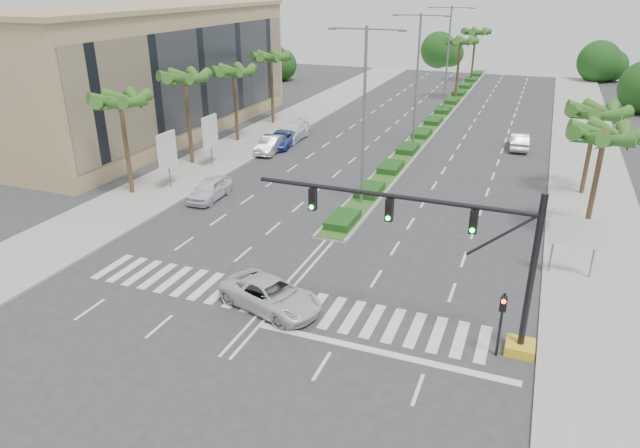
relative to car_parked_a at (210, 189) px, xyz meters
The scene contains 28 objects.
ground 15.40m from the car_parked_a, 46.60° to the right, with size 160.00×160.00×0.00m, color #333335.
footpath_right 27.25m from the car_parked_a, 18.90° to the left, with size 6.00×120.00×0.15m, color gray.
footpath_left 9.99m from the car_parked_a, 117.69° to the left, with size 6.00×120.00×0.15m, color gray.
median 35.44m from the car_parked_a, 72.65° to the left, with size 2.20×75.00×0.20m, color gray.
median_grass 35.44m from the car_parked_a, 72.65° to the left, with size 1.80×75.00×0.04m, color #2F551D.
building 22.03m from the car_parked_a, 136.15° to the left, with size 12.00×36.00×12.00m, color tan.
signal_gantry 22.93m from the car_parked_a, 29.40° to the right, with size 12.60×1.20×7.20m.
pedestrian_signal 24.30m from the car_parked_a, 29.25° to the right, with size 0.28×0.36×3.00m.
direction_sign 24.34m from the car_parked_a, ahead, with size 2.70×0.11×3.40m.
billboard_near 4.58m from the car_parked_a, 168.18° to the left, with size 0.18×2.10×4.35m.
billboard_far 8.18m from the car_parked_a, 119.95° to the left, with size 0.18×2.10×4.35m.
palm_left_near 8.47m from the car_parked_a, 168.77° to the right, with size 4.57×4.68×7.55m.
palm_left_mid 11.03m from the car_parked_a, 131.00° to the left, with size 4.57×4.68×7.95m.
palm_left_far 16.96m from the car_parked_a, 111.81° to the left, with size 4.57×4.68×7.35m.
palm_left_end 24.36m from the car_parked_a, 104.57° to the left, with size 4.57×4.68×7.75m.
palm_right_near 25.81m from the car_parked_a, ahead, with size 4.57×4.68×7.05m.
palm_right_far 27.79m from the car_parked_a, 23.35° to the left, with size 4.57×4.68×6.75m.
palm_median_a 45.53m from the car_parked_a, 76.44° to the left, with size 4.57×4.68×8.05m.
palm_median_b 60.11m from the car_parked_a, 79.81° to the left, with size 4.57×4.68×8.05m.
streetlight_near 12.50m from the car_parked_a, 14.95° to the left, with size 5.10×0.25×12.00m.
streetlight_mid 22.42m from the car_parked_a, 60.68° to the left, with size 5.10×0.25×12.00m.
streetlight_far 36.89m from the car_parked_a, 73.12° to the left, with size 5.10×0.25×12.00m.
car_parked_a is the anchor object (origin of this frame).
car_parked_b 12.56m from the car_parked_a, 95.62° to the left, with size 1.60×4.58×1.51m, color #B3B4B8.
car_parked_c 14.75m from the car_parked_a, 94.78° to the left, with size 2.36×5.11×1.42m, color #314798.
car_parked_d 17.50m from the car_parked_a, 93.98° to the left, with size 2.25×5.53×1.61m, color white.
car_crossing 15.92m from the car_parked_a, 48.04° to the right, with size 2.44×5.28×1.47m, color silver.
car_right 29.73m from the car_parked_a, 47.99° to the left, with size 1.63×4.66×1.54m, color #BBBBC0.
Camera 1 is at (10.94, -21.92, 14.63)m, focal length 32.00 mm.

